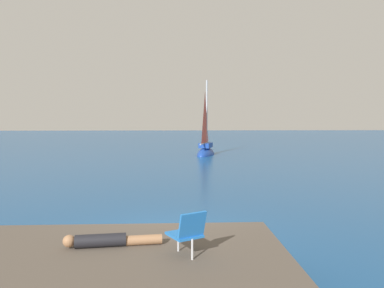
# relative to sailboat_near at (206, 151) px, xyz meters

# --- Properties ---
(ground_plane) EXTENTS (160.00, 160.00, 0.00)m
(ground_plane) POSITION_rel_sailboat_near_xyz_m (-2.68, -21.32, -0.37)
(ground_plane) COLOR navy
(shore_ledge) EXTENTS (5.80, 3.91, 0.85)m
(shore_ledge) POSITION_rel_sailboat_near_xyz_m (-3.32, -25.15, 0.05)
(shore_ledge) COLOR brown
(shore_ledge) RESTS_ON ground
(boulder_seaward) EXTENTS (1.21, 1.15, 0.68)m
(boulder_seaward) POSITION_rel_sailboat_near_xyz_m (-2.04, -22.73, -0.37)
(boulder_seaward) COLOR #4E4847
(boulder_seaward) RESTS_ON ground
(boulder_inland) EXTENTS (1.50, 1.50, 0.78)m
(boulder_inland) POSITION_rel_sailboat_near_xyz_m (-4.80, -22.98, -0.37)
(boulder_inland) COLOR #505238
(boulder_inland) RESTS_ON ground
(sailboat_near) EXTENTS (2.26, 3.82, 6.89)m
(sailboat_near) POSITION_rel_sailboat_near_xyz_m (0.00, 0.00, 0.00)
(sailboat_near) COLOR #193D99
(sailboat_near) RESTS_ON ground
(person_sunbather) EXTENTS (1.76, 0.40, 0.25)m
(person_sunbather) POSITION_rel_sailboat_near_xyz_m (-3.62, -24.67, 0.59)
(person_sunbather) COLOR black
(person_sunbather) RESTS_ON shore_ledge
(beach_chair) EXTENTS (0.71, 0.75, 0.80)m
(beach_chair) POSITION_rel_sailboat_near_xyz_m (-2.20, -25.23, 0.92)
(beach_chair) COLOR blue
(beach_chair) RESTS_ON shore_ledge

